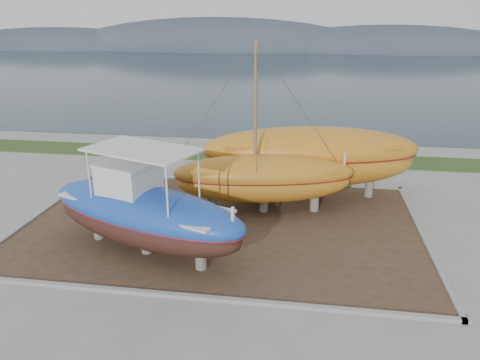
% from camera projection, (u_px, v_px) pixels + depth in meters
% --- Properties ---
extents(ground, '(140.00, 140.00, 0.00)m').
position_uv_depth(ground, '(202.00, 268.00, 18.26)').
color(ground, gray).
rests_on(ground, ground).
extents(dirt_patch, '(18.00, 12.00, 0.06)m').
position_uv_depth(dirt_patch, '(221.00, 225.00, 21.98)').
color(dirt_patch, '#422D1E').
rests_on(dirt_patch, ground).
extents(curb_frame, '(18.60, 12.60, 0.15)m').
position_uv_depth(curb_frame, '(221.00, 224.00, 21.96)').
color(curb_frame, gray).
rests_on(curb_frame, ground).
extents(grass_strip, '(44.00, 3.00, 0.08)m').
position_uv_depth(grass_strip, '(252.00, 156.00, 32.70)').
color(grass_strip, '#284219').
rests_on(grass_strip, ground).
extents(sea, '(260.00, 100.00, 0.04)m').
position_uv_depth(sea, '(291.00, 71.00, 83.53)').
color(sea, '#192E33').
rests_on(sea, ground).
extents(mountain_ridge, '(200.00, 36.00, 20.00)m').
position_uv_depth(mountain_ridge, '(300.00, 50.00, 134.81)').
color(mountain_ridge, '#333D49').
rests_on(mountain_ridge, ground).
extents(blue_caique, '(9.73, 5.99, 4.47)m').
position_uv_depth(blue_caique, '(144.00, 202.00, 18.63)').
color(blue_caique, '#1C4BB0').
rests_on(blue_caique, dirt_patch).
extents(white_dinghy, '(4.42, 1.74, 1.32)m').
position_uv_depth(white_dinghy, '(116.00, 195.00, 23.75)').
color(white_dinghy, silver).
rests_on(white_dinghy, dirt_patch).
extents(orange_sailboat, '(9.19, 4.20, 8.23)m').
position_uv_depth(orange_sailboat, '(265.00, 131.00, 22.08)').
color(orange_sailboat, '#B7721C').
rests_on(orange_sailboat, dirt_patch).
extents(orange_bare_hull, '(11.74, 5.12, 3.72)m').
position_uv_depth(orange_bare_hull, '(310.00, 164.00, 24.73)').
color(orange_bare_hull, '#B7721C').
rests_on(orange_bare_hull, dirt_patch).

